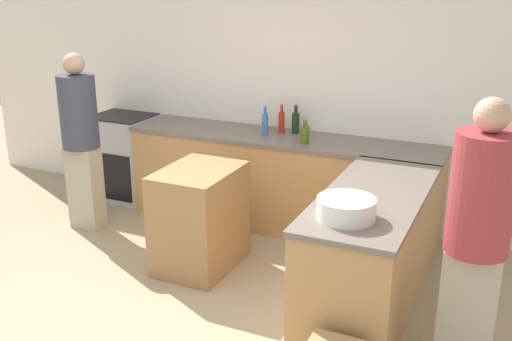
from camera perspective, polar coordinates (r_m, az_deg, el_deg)
name	(u,v)px	position (r m, az deg, el deg)	size (l,w,h in m)	color
ground_plane	(169,330)	(4.44, -8.30, -14.83)	(14.00, 14.00, 0.00)	tan
wall_back	(295,86)	(5.97, 3.78, 8.07)	(8.00, 0.06, 2.70)	white
counter_back	(281,181)	(5.89, 2.38, -1.03)	(3.08, 0.66, 0.92)	tan
counter_peninsula	(370,252)	(4.51, 10.82, -7.66)	(0.69, 1.75, 0.92)	tan
range_oven	(124,157)	(6.81, -12.42, 1.29)	(0.69, 0.60, 0.93)	#ADADB2
island_table	(200,218)	(5.10, -5.39, -4.57)	(0.58, 0.78, 0.87)	#997047
mixing_bowl	(346,208)	(3.85, 8.58, -3.60)	(0.38, 0.38, 0.14)	white
hot_sauce_bottle	(282,121)	(5.85, 2.45, 4.69)	(0.06, 0.06, 0.28)	red
wine_bottle_dark	(296,122)	(5.83, 3.80, 4.61)	(0.08, 0.08, 0.28)	black
olive_oil_bottle	(305,134)	(5.50, 4.67, 3.48)	(0.08, 0.08, 0.22)	#475B1E
vinegar_bottle_clear	(265,120)	(5.89, 0.85, 4.80)	(0.07, 0.07, 0.28)	silver
water_bottle_blue	(265,124)	(5.77, 0.87, 4.50)	(0.06, 0.06, 0.28)	#386BB7
person_by_range	(81,136)	(5.93, -16.36, 3.13)	(0.35, 0.35, 1.72)	#ADA38E
person_at_peninsula	(477,234)	(3.76, 20.30, -5.70)	(0.37, 0.37, 1.77)	#ADA38E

